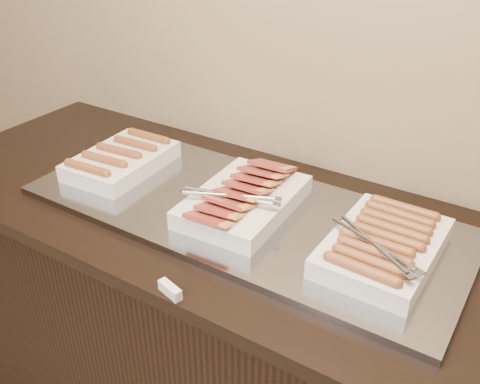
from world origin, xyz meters
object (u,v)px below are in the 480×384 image
object	(u,v)px
counter	(239,333)
dish_right	(383,245)
dish_center	(243,199)
warming_tray	(241,211)
dish_left	(121,160)

from	to	relation	value
counter	dish_right	xyz separation A→B (m)	(0.40, -0.00, 0.50)
dish_center	warming_tray	bearing A→B (deg)	152.96
dish_center	dish_right	xyz separation A→B (m)	(0.39, -0.00, 0.00)
warming_tray	dish_center	world-z (taller)	dish_center
counter	dish_center	distance (m)	0.50
counter	dish_right	bearing A→B (deg)	-0.57
counter	dish_left	bearing A→B (deg)	180.00
dish_center	dish_left	bearing A→B (deg)	176.72
counter	dish_center	size ratio (longest dim) A/B	5.31
dish_right	counter	bearing A→B (deg)	180.00
dish_right	dish_left	bearing A→B (deg)	-179.71
warming_tray	dish_right	world-z (taller)	dish_right
dish_center	counter	bearing A→B (deg)	164.10
dish_left	dish_center	world-z (taller)	dish_center
dish_center	dish_right	bearing A→B (deg)	-2.79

